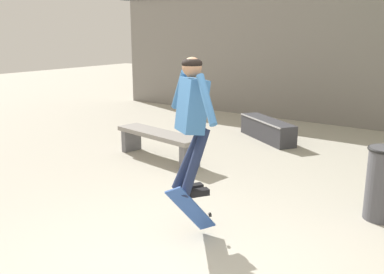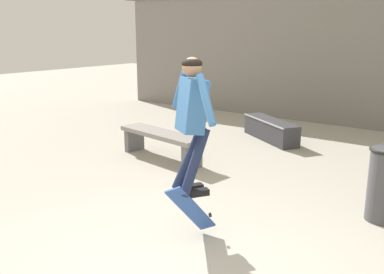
{
  "view_description": "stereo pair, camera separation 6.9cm",
  "coord_description": "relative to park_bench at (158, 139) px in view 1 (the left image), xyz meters",
  "views": [
    {
      "loc": [
        2.32,
        -3.11,
        2.31
      ],
      "look_at": [
        -0.29,
        0.58,
        1.19
      ],
      "focal_mm": 40.0,
      "sensor_mm": 36.0,
      "label": 1
    },
    {
      "loc": [
        2.38,
        -3.07,
        2.31
      ],
      "look_at": [
        -0.29,
        0.58,
        1.19
      ],
      "focal_mm": 40.0,
      "sensor_mm": 36.0,
      "label": 2
    }
  ],
  "objects": [
    {
      "name": "ground_plane",
      "position": [
        2.58,
        -2.74,
        -0.38
      ],
      "size": [
        40.0,
        40.0,
        0.0
      ],
      "primitive_type": "plane",
      "color": "#B2AD9E"
    },
    {
      "name": "skateboard_flipping",
      "position": [
        2.33,
        -2.23,
        -0.0
      ],
      "size": [
        0.34,
        0.56,
        0.68
      ],
      "rotation": [
        0.0,
        0.0,
        1.3
      ],
      "color": "#2D519E"
    },
    {
      "name": "park_bench",
      "position": [
        0.0,
        0.0,
        0.0
      ],
      "size": [
        1.93,
        0.77,
        0.51
      ],
      "rotation": [
        0.0,
        0.0,
        -0.17
      ],
      "color": "gray",
      "rests_on": "ground_plane"
    },
    {
      "name": "building_backdrop",
      "position": [
        2.56,
        5.0,
        1.49
      ],
      "size": [
        16.13,
        0.52,
        4.61
      ],
      "color": "gray",
      "rests_on": "ground_plane"
    },
    {
      "name": "trash_bin",
      "position": [
        3.95,
        -0.4,
        0.11
      ],
      "size": [
        0.45,
        0.45,
        0.93
      ],
      "color": "#47474C",
      "rests_on": "ground_plane"
    },
    {
      "name": "skate_ledge",
      "position": [
        1.0,
        2.48,
        -0.15
      ],
      "size": [
        1.62,
        1.28,
        0.45
      ],
      "rotation": [
        0.0,
        0.0,
        -0.59
      ],
      "color": "#38383D",
      "rests_on": "ground_plane"
    },
    {
      "name": "skater",
      "position": [
        2.29,
        -2.16,
        1.07
      ],
      "size": [
        1.03,
        0.7,
        1.52
      ],
      "rotation": [
        0.0,
        0.0,
        1.0
      ],
      "color": "teal"
    }
  ]
}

